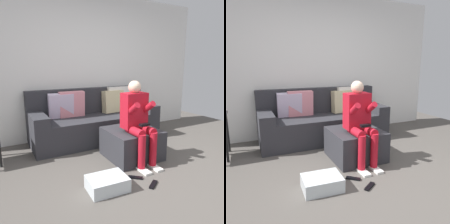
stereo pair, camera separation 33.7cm
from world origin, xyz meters
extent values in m
plane|color=#544F49|center=(0.00, 0.00, 0.00)|extent=(6.54, 6.54, 0.00)
cube|color=white|center=(0.00, 2.31, 1.32)|extent=(5.03, 0.10, 2.63)
cube|color=#2D2D33|center=(-0.05, 1.84, 0.23)|extent=(2.26, 0.84, 0.45)
cube|color=#2D2D33|center=(-0.05, 2.16, 0.68)|extent=(2.26, 0.21, 0.46)
cube|color=#2D2D33|center=(-1.06, 1.84, 0.52)|extent=(0.24, 0.84, 0.14)
cube|color=#2D2D33|center=(0.96, 1.84, 0.52)|extent=(0.24, 0.84, 0.14)
cube|color=silver|center=(-0.63, 1.98, 0.66)|extent=(0.43, 0.21, 0.43)
cube|color=pink|center=(-0.44, 1.98, 0.67)|extent=(0.44, 0.16, 0.45)
cube|color=white|center=(0.53, 1.99, 0.69)|extent=(0.48, 0.15, 0.48)
cube|color=beige|center=(0.37, 1.97, 0.66)|extent=(0.43, 0.22, 0.42)
cube|color=#2D2D33|center=(0.09, 0.89, 0.21)|extent=(0.72, 0.72, 0.43)
cube|color=red|center=(0.06, 0.80, 0.73)|extent=(0.34, 0.21, 0.49)
sphere|color=beige|center=(0.06, 0.80, 1.05)|extent=(0.17, 0.17, 0.17)
cylinder|color=red|center=(-0.03, 0.64, 0.48)|extent=(0.11, 0.32, 0.11)
cylinder|color=red|center=(-0.03, 0.48, 0.26)|extent=(0.10, 0.10, 0.45)
cube|color=white|center=(-0.03, 0.42, 0.01)|extent=(0.10, 0.22, 0.03)
cylinder|color=red|center=(-0.06, 0.69, 0.76)|extent=(0.08, 0.31, 0.25)
cylinder|color=red|center=(0.15, 0.64, 0.48)|extent=(0.11, 0.32, 0.11)
cylinder|color=red|center=(0.15, 0.48, 0.26)|extent=(0.10, 0.10, 0.45)
cube|color=white|center=(0.15, 0.42, 0.01)|extent=(0.10, 0.22, 0.03)
cylinder|color=red|center=(0.18, 0.68, 0.76)|extent=(0.08, 0.32, 0.26)
cube|color=black|center=(0.06, 0.56, 0.58)|extent=(0.14, 0.06, 0.03)
cube|color=silver|center=(-0.63, 0.29, 0.08)|extent=(0.45, 0.34, 0.15)
cube|color=black|center=(-0.13, 0.11, 0.01)|extent=(0.18, 0.14, 0.02)
cube|color=black|center=(-0.22, 0.34, 0.01)|extent=(0.16, 0.15, 0.02)
camera|label=1|loc=(-1.64, -1.65, 1.35)|focal=35.13mm
camera|label=2|loc=(-1.34, -1.79, 1.35)|focal=35.13mm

